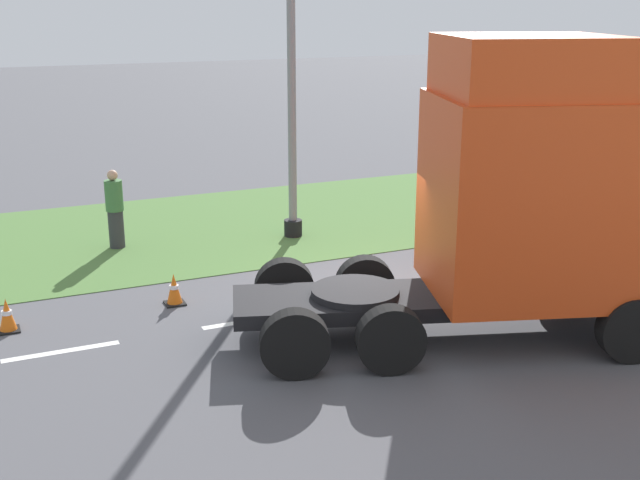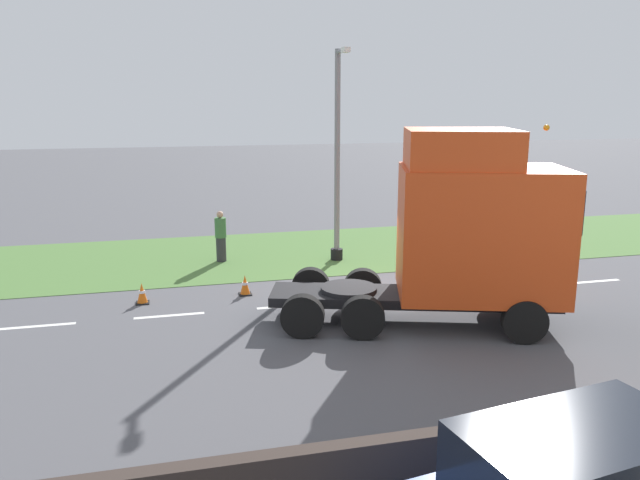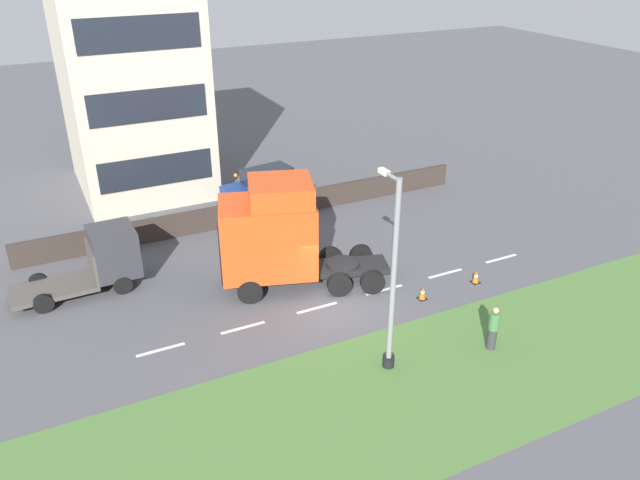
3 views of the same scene
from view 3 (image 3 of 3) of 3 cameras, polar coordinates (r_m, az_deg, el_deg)
The scene contains 12 objects.
ground_plane at distance 25.93m, azimuth 1.53°, elevation -5.75°, with size 120.00×120.00×0.00m, color #515156.
grass_verge at distance 21.83m, azimuth 9.02°, elevation -13.29°, with size 7.00×44.00×0.01m.
lane_markings at distance 26.22m, azimuth 2.89°, elevation -5.38°, with size 0.16×17.80×0.00m.
boundary_wall at distance 32.93m, azimuth -5.71°, elevation 2.76°, with size 0.25×24.00×1.21m.
building_block at distance 37.53m, azimuth -16.93°, elevation 13.44°, with size 8.82×7.00×13.07m.
lorry_cab at distance 26.01m, azimuth -4.20°, elevation 0.44°, with size 4.57×7.39×4.97m.
flatbed_truck at distance 27.96m, azimuth -19.16°, elevation -1.54°, with size 2.24×5.32×2.61m.
parked_car at distance 34.66m, azimuth -4.96°, elevation 4.80°, with size 2.44×4.97×2.12m.
lamp_post at distance 20.88m, azimuth 6.59°, elevation -4.40°, with size 1.33×0.42×7.12m.
pedestrian at distance 23.70m, azimuth 15.55°, elevation -7.81°, with size 0.39×0.39×1.77m.
traffic_cone_lead at distance 28.01m, azimuth 14.07°, elevation -3.29°, with size 0.36×0.36×0.58m.
traffic_cone_trailing at distance 26.37m, azimuth 9.35°, elevation -4.81°, with size 0.36×0.36×0.58m.
Camera 3 is at (-19.32, 10.24, 13.94)m, focal length 35.00 mm.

